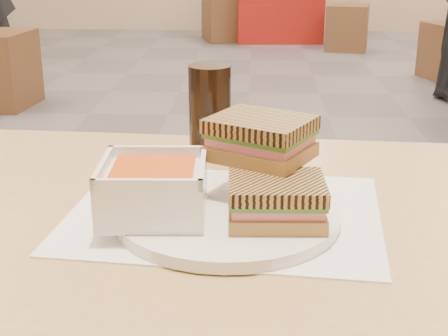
{
  "coord_description": "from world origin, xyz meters",
  "views": [
    {
      "loc": [
        0.05,
        -2.75,
        1.09
      ],
      "look_at": [
        0.01,
        -2.0,
        0.82
      ],
      "focal_mm": 52.99,
      "sensor_mm": 36.0,
      "label": 1
    }
  ],
  "objects_px": {
    "main_table": "(298,302)",
    "plate": "(227,215)",
    "cola_glass": "(210,110)",
    "bg_chair_2l": "(226,18)",
    "bg_table_2": "(278,2)",
    "soup_bowl": "(154,191)",
    "bg_chair_2r": "(347,28)",
    "panini_lower": "(276,200)"
  },
  "relations": [
    {
      "from": "bg_chair_2r",
      "to": "panini_lower",
      "type": "bearing_deg",
      "value": -98.34
    },
    {
      "from": "main_table",
      "to": "panini_lower",
      "type": "xyz_separation_m",
      "value": [
        -0.03,
        -0.03,
        0.16
      ]
    },
    {
      "from": "main_table",
      "to": "plate",
      "type": "height_order",
      "value": "plate"
    },
    {
      "from": "main_table",
      "to": "bg_table_2",
      "type": "distance_m",
      "value": 6.43
    },
    {
      "from": "plate",
      "to": "cola_glass",
      "type": "distance_m",
      "value": 0.28
    },
    {
      "from": "main_table",
      "to": "bg_chair_2l",
      "type": "relative_size",
      "value": 2.35
    },
    {
      "from": "soup_bowl",
      "to": "cola_glass",
      "type": "distance_m",
      "value": 0.29
    },
    {
      "from": "bg_table_2",
      "to": "panini_lower",
      "type": "bearing_deg",
      "value": -91.74
    },
    {
      "from": "soup_bowl",
      "to": "bg_chair_2r",
      "type": "distance_m",
      "value": 5.85
    },
    {
      "from": "main_table",
      "to": "cola_glass",
      "type": "distance_m",
      "value": 0.35
    },
    {
      "from": "cola_glass",
      "to": "bg_chair_2r",
      "type": "relative_size",
      "value": 0.32
    },
    {
      "from": "bg_chair_2l",
      "to": "bg_table_2",
      "type": "bearing_deg",
      "value": 16.89
    },
    {
      "from": "cola_glass",
      "to": "bg_table_2",
      "type": "xyz_separation_m",
      "value": [
        0.29,
        6.16,
        -0.44
      ]
    },
    {
      "from": "bg_chair_2l",
      "to": "bg_chair_2r",
      "type": "distance_m",
      "value": 1.31
    },
    {
      "from": "panini_lower",
      "to": "bg_chair_2r",
      "type": "distance_m",
      "value": 5.84
    },
    {
      "from": "plate",
      "to": "cola_glass",
      "type": "height_order",
      "value": "cola_glass"
    },
    {
      "from": "main_table",
      "to": "bg_chair_2l",
      "type": "height_order",
      "value": "main_table"
    },
    {
      "from": "soup_bowl",
      "to": "bg_chair_2l",
      "type": "height_order",
      "value": "soup_bowl"
    },
    {
      "from": "main_table",
      "to": "bg_chair_2r",
      "type": "distance_m",
      "value": 5.79
    },
    {
      "from": "main_table",
      "to": "cola_glass",
      "type": "bearing_deg",
      "value": 116.39
    },
    {
      "from": "cola_glass",
      "to": "bg_chair_2l",
      "type": "height_order",
      "value": "cola_glass"
    },
    {
      "from": "soup_bowl",
      "to": "bg_table_2",
      "type": "xyz_separation_m",
      "value": [
        0.34,
        6.44,
        -0.41
      ]
    },
    {
      "from": "panini_lower",
      "to": "bg_chair_2l",
      "type": "distance_m",
      "value": 6.32
    },
    {
      "from": "plate",
      "to": "bg_table_2",
      "type": "bearing_deg",
      "value": 87.73
    },
    {
      "from": "soup_bowl",
      "to": "bg_table_2",
      "type": "distance_m",
      "value": 6.46
    },
    {
      "from": "plate",
      "to": "bg_chair_2r",
      "type": "bearing_deg",
      "value": 81.04
    },
    {
      "from": "soup_bowl",
      "to": "bg_chair_2l",
      "type": "relative_size",
      "value": 0.24
    },
    {
      "from": "panini_lower",
      "to": "bg_chair_2l",
      "type": "bearing_deg",
      "value": 93.18
    },
    {
      "from": "plate",
      "to": "panini_lower",
      "type": "relative_size",
      "value": 2.4
    },
    {
      "from": "main_table",
      "to": "plate",
      "type": "xyz_separation_m",
      "value": [
        -0.09,
        -0.0,
        0.12
      ]
    },
    {
      "from": "panini_lower",
      "to": "bg_chair_2r",
      "type": "height_order",
      "value": "panini_lower"
    },
    {
      "from": "plate",
      "to": "bg_chair_2r",
      "type": "height_order",
      "value": "plate"
    },
    {
      "from": "cola_glass",
      "to": "bg_table_2",
      "type": "relative_size",
      "value": 0.16
    },
    {
      "from": "cola_glass",
      "to": "bg_chair_2l",
      "type": "relative_size",
      "value": 0.27
    },
    {
      "from": "cola_glass",
      "to": "bg_table_2",
      "type": "distance_m",
      "value": 6.18
    },
    {
      "from": "main_table",
      "to": "bg_table_2",
      "type": "height_order",
      "value": "bg_table_2"
    },
    {
      "from": "bg_table_2",
      "to": "bg_chair_2r",
      "type": "height_order",
      "value": "bg_table_2"
    },
    {
      "from": "panini_lower",
      "to": "bg_table_2",
      "type": "bearing_deg",
      "value": 88.26
    },
    {
      "from": "plate",
      "to": "bg_chair_2l",
      "type": "distance_m",
      "value": 6.29
    },
    {
      "from": "main_table",
      "to": "bg_chair_2l",
      "type": "distance_m",
      "value": 6.28
    },
    {
      "from": "plate",
      "to": "bg_table_2",
      "type": "xyz_separation_m",
      "value": [
        0.26,
        6.42,
        -0.38
      ]
    },
    {
      "from": "plate",
      "to": "soup_bowl",
      "type": "xyz_separation_m",
      "value": [
        -0.09,
        -0.02,
        0.04
      ]
    }
  ]
}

